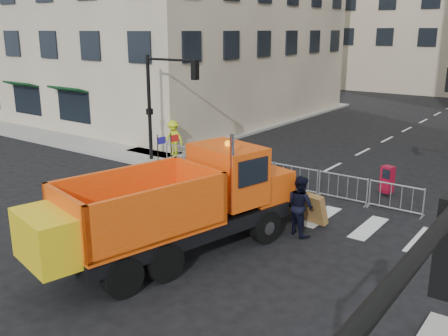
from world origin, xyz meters
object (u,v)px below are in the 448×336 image
Objects in this scene: plow_truck at (174,204)px; newspaper_box at (387,179)px; worker at (173,138)px; cop_c at (260,196)px; cop_a at (256,186)px; cop_b at (300,206)px.

newspaper_box is at bearing -5.70° from plow_truck.
worker is 1.69× the size of newspaper_box.
plow_truck is 4.00m from cop_c.
cop_c is at bearing 5.37° from plow_truck.
cop_a is 1.13m from cop_c.
cop_b is 1.09× the size of worker.
newspaper_box is at bearing -157.69° from cop_c.
worker is 11.20m from newspaper_box.
cop_b is (2.38, -1.04, 0.04)m from cop_a.
cop_c is at bearing 17.84° from cop_b.
cop_a is 2.60m from cop_b.
cop_c is 1.02× the size of worker.
plow_truck reaches higher than cop_b.
plow_truck is 5.37× the size of worker.
plow_truck is at bearing 89.48° from cop_a.
worker reaches higher than cop_c.
cop_c is at bearing -36.25° from worker.
plow_truck is 4.83m from cop_a.
worker reaches higher than newspaper_box.
cop_c is (0.52, 3.90, -0.72)m from plow_truck.
plow_truck is 5.17× the size of cop_a.
cop_c is (0.71, -0.87, -0.02)m from cop_a.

